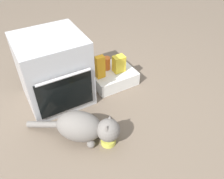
{
  "coord_description": "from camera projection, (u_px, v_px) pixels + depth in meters",
  "views": [
    {
      "loc": [
        -0.47,
        -1.32,
        1.57
      ],
      "look_at": [
        0.29,
        0.03,
        0.25
      ],
      "focal_mm": 36.81,
      "sensor_mm": 36.0,
      "label": 1
    }
  ],
  "objects": [
    {
      "name": "food_bowl",
      "position": [
        108.0,
        140.0,
        1.89
      ],
      "size": [
        0.13,
        0.13,
        0.08
      ],
      "color": "#D1D14C",
      "rests_on": "ground"
    },
    {
      "name": "cat",
      "position": [
        85.0,
        127.0,
        1.85
      ],
      "size": [
        0.65,
        0.61,
        0.27
      ],
      "rotation": [
        0.0,
        0.0,
        -0.75
      ],
      "color": "slate",
      "rests_on": "ground"
    },
    {
      "name": "ground",
      "position": [
        85.0,
        123.0,
        2.07
      ],
      "size": [
        8.0,
        8.0,
        0.0
      ],
      "primitive_type": "plane",
      "color": "#6B5B4C"
    },
    {
      "name": "oven",
      "position": [
        54.0,
        70.0,
        2.12
      ],
      "size": [
        0.58,
        0.6,
        0.67
      ],
      "color": "#B7BABF",
      "rests_on": "ground"
    },
    {
      "name": "juice_carton",
      "position": [
        100.0,
        67.0,
        2.29
      ],
      "size": [
        0.09,
        0.06,
        0.24
      ],
      "primitive_type": "cube",
      "color": "orange",
      "rests_on": "pantry_cabinet"
    },
    {
      "name": "sauce_jar",
      "position": [
        107.0,
        63.0,
        2.43
      ],
      "size": [
        0.08,
        0.08,
        0.14
      ],
      "primitive_type": "cylinder",
      "color": "#D16023",
      "rests_on": "pantry_cabinet"
    },
    {
      "name": "pantry_cabinet",
      "position": [
        112.0,
        76.0,
        2.49
      ],
      "size": [
        0.45,
        0.4,
        0.14
      ],
      "primitive_type": "cube",
      "color": "white",
      "rests_on": "ground"
    },
    {
      "name": "snack_bag",
      "position": [
        119.0,
        64.0,
        2.38
      ],
      "size": [
        0.12,
        0.09,
        0.18
      ],
      "primitive_type": "cube",
      "color": "yellow",
      "rests_on": "pantry_cabinet"
    }
  ]
}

